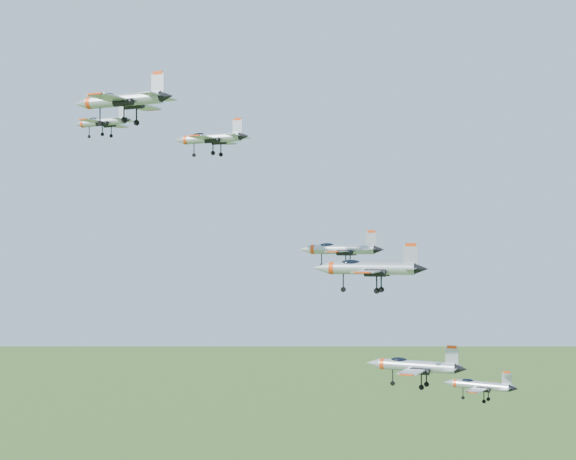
% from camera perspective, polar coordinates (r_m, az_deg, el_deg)
% --- Properties ---
extents(jet_lead, '(11.97, 9.97, 3.20)m').
position_cam_1_polar(jet_lead, '(134.89, -13.13, 7.50)').
color(jet_lead, '#A2A9AF').
extents(jet_left_high, '(12.37, 10.24, 3.30)m').
position_cam_1_polar(jet_left_high, '(115.85, -5.58, 6.52)').
color(jet_left_high, '#A2A9AF').
extents(jet_right_high, '(13.81, 11.40, 3.69)m').
position_cam_1_polar(jet_right_high, '(96.42, -11.79, 9.04)').
color(jet_right_high, '#A2A9AF').
extents(jet_left_low, '(12.02, 9.86, 3.22)m').
position_cam_1_polar(jet_left_low, '(108.63, 3.71, -1.38)').
color(jet_left_low, '#A2A9AF').
extents(jet_right_low, '(13.51, 11.13, 3.62)m').
position_cam_1_polar(jet_right_low, '(92.15, 5.71, -2.71)').
color(jet_right_low, '#A2A9AF').
extents(jet_trail, '(13.31, 11.02, 3.56)m').
position_cam_1_polar(jet_trail, '(104.68, 8.97, -9.50)').
color(jet_trail, '#A2A9AF').
extents(jet_extra, '(10.61, 8.92, 2.85)m').
position_cam_1_polar(jet_extra, '(115.77, 13.42, -10.68)').
color(jet_extra, '#A2A9AF').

